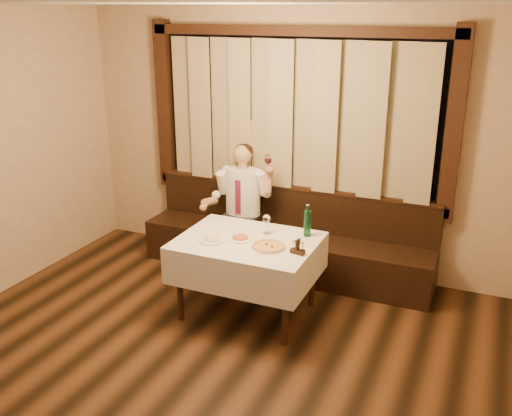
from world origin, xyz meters
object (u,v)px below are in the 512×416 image
at_px(pizza, 269,246).
at_px(dining_table, 247,250).
at_px(pasta_cream, 212,237).
at_px(pasta_red, 240,236).
at_px(cruet_caddy, 298,249).
at_px(seated_man, 241,198).
at_px(banquette, 286,244).
at_px(green_bottle, 307,223).

bearing_deg(pizza, dining_table, 159.08).
bearing_deg(pasta_cream, pasta_red, 31.87).
xyz_separation_m(cruet_caddy, seated_man, (-1.03, 1.05, 0.01)).
height_order(banquette, dining_table, banquette).
bearing_deg(pasta_cream, dining_table, 28.62).
relative_size(pasta_red, seated_man, 0.17).
bearing_deg(seated_man, pasta_red, -65.23).
height_order(pizza, seated_man, seated_man).
bearing_deg(green_bottle, banquette, 123.45).
bearing_deg(cruet_caddy, green_bottle, 108.38).
xyz_separation_m(pasta_red, seated_man, (-0.44, 0.95, 0.02)).
xyz_separation_m(banquette, dining_table, (0.00, -1.02, 0.34)).
bearing_deg(pasta_cream, green_bottle, 31.25).
xyz_separation_m(pasta_cream, seated_man, (-0.22, 1.09, 0.02)).
height_order(cruet_caddy, seated_man, seated_man).
distance_m(dining_table, green_bottle, 0.61).
relative_size(dining_table, seated_man, 0.91).
bearing_deg(dining_table, seated_man, 118.28).
relative_size(dining_table, green_bottle, 4.11).
xyz_separation_m(dining_table, pizza, (0.25, -0.10, 0.12)).
bearing_deg(pasta_red, pizza, -13.96).
bearing_deg(pasta_red, pasta_cream, -148.13).
distance_m(dining_table, pizza, 0.29).
bearing_deg(banquette, pasta_red, -93.48).
relative_size(green_bottle, seated_man, 0.22).
xyz_separation_m(pasta_cream, green_bottle, (0.76, 0.46, 0.10)).
bearing_deg(banquette, cruet_caddy, -65.01).
distance_m(dining_table, cruet_caddy, 0.56).
height_order(dining_table, pasta_red, pasta_red).
relative_size(dining_table, cruet_caddy, 9.48).
relative_size(pasta_cream, green_bottle, 0.80).
bearing_deg(cruet_caddy, seated_man, 145.40).
height_order(pasta_cream, seated_man, seated_man).
height_order(pasta_red, pasta_cream, pasta_cream).
bearing_deg(banquette, pizza, -77.34).
xyz_separation_m(pasta_red, green_bottle, (0.54, 0.32, 0.10)).
height_order(green_bottle, seated_man, seated_man).
bearing_deg(pasta_cream, seated_man, 101.48).
height_order(dining_table, cruet_caddy, cruet_caddy).
xyz_separation_m(banquette, cruet_caddy, (0.53, -1.14, 0.49)).
bearing_deg(pizza, cruet_caddy, -3.57).
relative_size(pizza, cruet_caddy, 2.33).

